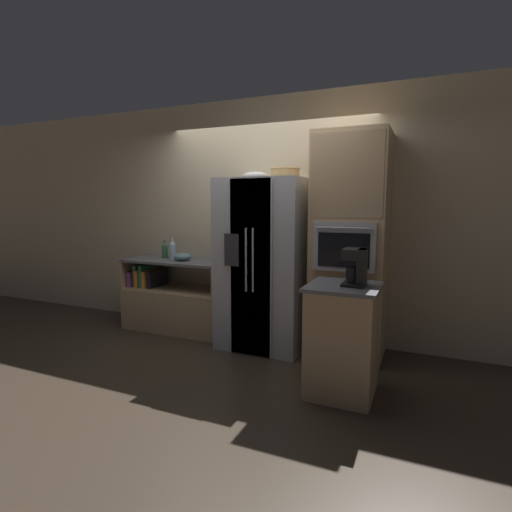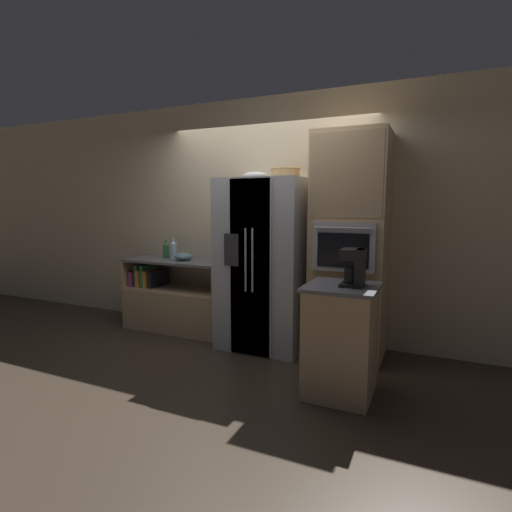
{
  "view_description": "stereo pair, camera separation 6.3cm",
  "coord_description": "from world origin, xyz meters",
  "px_view_note": "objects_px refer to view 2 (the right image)",
  "views": [
    {
      "loc": [
        1.78,
        -3.99,
        1.58
      ],
      "look_at": [
        0.07,
        -0.07,
        1.01
      ],
      "focal_mm": 28.0,
      "sensor_mm": 36.0,
      "label": 1
    },
    {
      "loc": [
        1.84,
        -3.97,
        1.58
      ],
      "look_at": [
        0.07,
        -0.07,
        1.01
      ],
      "focal_mm": 28.0,
      "sensor_mm": 36.0,
      "label": 2
    }
  ],
  "objects_px": {
    "wall_oven": "(350,247)",
    "refrigerator": "(265,264)",
    "mixing_bowl": "(183,256)",
    "fruit_bowl": "(255,175)",
    "bottle_short": "(166,250)",
    "coffee_maker": "(355,266)",
    "bottle_tall": "(173,249)",
    "wicker_basket": "(285,173)"
  },
  "relations": [
    {
      "from": "wall_oven",
      "to": "bottle_tall",
      "type": "height_order",
      "value": "wall_oven"
    },
    {
      "from": "bottle_short",
      "to": "wicker_basket",
      "type": "bearing_deg",
      "value": -2.96
    },
    {
      "from": "wall_oven",
      "to": "fruit_bowl",
      "type": "height_order",
      "value": "wall_oven"
    },
    {
      "from": "bottle_short",
      "to": "wall_oven",
      "type": "bearing_deg",
      "value": -2.24
    },
    {
      "from": "wall_oven",
      "to": "fruit_bowl",
      "type": "relative_size",
      "value": 8.37
    },
    {
      "from": "wall_oven",
      "to": "refrigerator",
      "type": "bearing_deg",
      "value": -175.51
    },
    {
      "from": "fruit_bowl",
      "to": "bottle_tall",
      "type": "bearing_deg",
      "value": 174.55
    },
    {
      "from": "refrigerator",
      "to": "mixing_bowl",
      "type": "xyz_separation_m",
      "value": [
        -1.12,
        0.06,
        0.01
      ]
    },
    {
      "from": "refrigerator",
      "to": "coffee_maker",
      "type": "distance_m",
      "value": 1.4
    },
    {
      "from": "wicker_basket",
      "to": "fruit_bowl",
      "type": "xyz_separation_m",
      "value": [
        -0.34,
        -0.03,
        -0.02
      ]
    },
    {
      "from": "bottle_tall",
      "to": "bottle_short",
      "type": "relative_size",
      "value": 1.13
    },
    {
      "from": "refrigerator",
      "to": "bottle_tall",
      "type": "height_order",
      "value": "refrigerator"
    },
    {
      "from": "wicker_basket",
      "to": "bottle_tall",
      "type": "bearing_deg",
      "value": 176.72
    },
    {
      "from": "bottle_short",
      "to": "fruit_bowl",
      "type": "bearing_deg",
      "value": -4.87
    },
    {
      "from": "wall_oven",
      "to": "bottle_tall",
      "type": "xyz_separation_m",
      "value": [
        -2.25,
        0.09,
        -0.14
      ]
    },
    {
      "from": "wall_oven",
      "to": "coffee_maker",
      "type": "bearing_deg",
      "value": -76.11
    },
    {
      "from": "bottle_tall",
      "to": "mixing_bowl",
      "type": "bearing_deg",
      "value": -25.67
    },
    {
      "from": "bottle_short",
      "to": "coffee_maker",
      "type": "height_order",
      "value": "coffee_maker"
    },
    {
      "from": "fruit_bowl",
      "to": "refrigerator",
      "type": "bearing_deg",
      "value": -20.51
    },
    {
      "from": "wicker_basket",
      "to": "bottle_short",
      "type": "bearing_deg",
      "value": 177.04
    },
    {
      "from": "coffee_maker",
      "to": "wall_oven",
      "type": "bearing_deg",
      "value": 103.89
    },
    {
      "from": "bottle_tall",
      "to": "mixing_bowl",
      "type": "xyz_separation_m",
      "value": [
        0.22,
        -0.11,
        -0.07
      ]
    },
    {
      "from": "bottle_tall",
      "to": "bottle_short",
      "type": "distance_m",
      "value": 0.11
    },
    {
      "from": "coffee_maker",
      "to": "refrigerator",
      "type": "bearing_deg",
      "value": 144.29
    },
    {
      "from": "refrigerator",
      "to": "bottle_short",
      "type": "xyz_separation_m",
      "value": [
        -1.45,
        0.16,
        0.07
      ]
    },
    {
      "from": "bottle_short",
      "to": "mixing_bowl",
      "type": "height_order",
      "value": "bottle_short"
    },
    {
      "from": "bottle_tall",
      "to": "coffee_maker",
      "type": "xyz_separation_m",
      "value": [
        2.46,
        -0.98,
        0.08
      ]
    },
    {
      "from": "wicker_basket",
      "to": "mixing_bowl",
      "type": "xyz_separation_m",
      "value": [
        -1.32,
        -0.02,
        -0.97
      ]
    },
    {
      "from": "mixing_bowl",
      "to": "coffee_maker",
      "type": "xyz_separation_m",
      "value": [
        2.24,
        -0.87,
        0.15
      ]
    },
    {
      "from": "refrigerator",
      "to": "wicker_basket",
      "type": "xyz_separation_m",
      "value": [
        0.2,
        0.08,
        0.98
      ]
    },
    {
      "from": "refrigerator",
      "to": "coffee_maker",
      "type": "relative_size",
      "value": 6.17
    },
    {
      "from": "wall_oven",
      "to": "bottle_tall",
      "type": "distance_m",
      "value": 2.25
    },
    {
      "from": "mixing_bowl",
      "to": "refrigerator",
      "type": "bearing_deg",
      "value": -3.1
    },
    {
      "from": "fruit_bowl",
      "to": "mixing_bowl",
      "type": "distance_m",
      "value": 1.36
    },
    {
      "from": "wicker_basket",
      "to": "coffee_maker",
      "type": "xyz_separation_m",
      "value": [
        0.93,
        -0.89,
        -0.82
      ]
    },
    {
      "from": "wall_oven",
      "to": "coffee_maker",
      "type": "xyz_separation_m",
      "value": [
        0.22,
        -0.88,
        -0.05
      ]
    },
    {
      "from": "wicker_basket",
      "to": "refrigerator",
      "type": "bearing_deg",
      "value": -158.66
    },
    {
      "from": "refrigerator",
      "to": "mixing_bowl",
      "type": "height_order",
      "value": "refrigerator"
    },
    {
      "from": "wall_oven",
      "to": "bottle_tall",
      "type": "relative_size",
      "value": 8.81
    },
    {
      "from": "wall_oven",
      "to": "fruit_bowl",
      "type": "distance_m",
      "value": 1.28
    },
    {
      "from": "wall_oven",
      "to": "coffee_maker",
      "type": "relative_size",
      "value": 7.62
    },
    {
      "from": "bottle_short",
      "to": "coffee_maker",
      "type": "bearing_deg",
      "value": -20.7
    }
  ]
}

